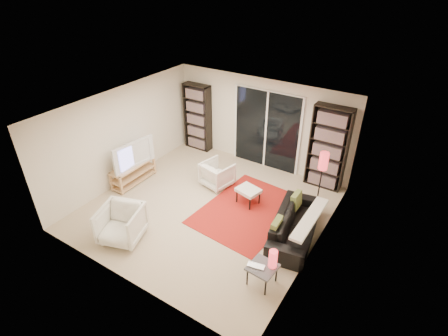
{
  "coord_description": "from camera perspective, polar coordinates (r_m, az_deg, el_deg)",
  "views": [
    {
      "loc": [
        3.75,
        -5.21,
        4.94
      ],
      "look_at": [
        0.25,
        0.3,
        1.0
      ],
      "focal_mm": 28.0,
      "sensor_mm": 36.0,
      "label": 1
    }
  ],
  "objects": [
    {
      "name": "armchair_front",
      "position": [
        7.37,
        -16.43,
        -8.73
      ],
      "size": [
        1.02,
        1.03,
        0.75
      ],
      "primitive_type": "imported",
      "rotation": [
        0.0,
        0.0,
        0.32
      ],
      "color": "silver",
      "rests_on": "floor"
    },
    {
      "name": "laptop",
      "position": [
        6.21,
        5.13,
        -15.89
      ],
      "size": [
        0.33,
        0.25,
        0.02
      ],
      "primitive_type": "imported",
      "rotation": [
        0.0,
        0.0,
        0.19
      ],
      "color": "silver",
      "rests_on": "side_table"
    },
    {
      "name": "floor_lamp",
      "position": [
        7.76,
        15.82,
        0.21
      ],
      "size": [
        0.22,
        0.22,
        1.44
      ],
      "color": "black",
      "rests_on": "floor"
    },
    {
      "name": "bookshelf_left",
      "position": [
        10.26,
        -4.33,
        8.25
      ],
      "size": [
        0.8,
        0.3,
        1.95
      ],
      "color": "black",
      "rests_on": "ground"
    },
    {
      "name": "tv",
      "position": [
        8.86,
        -14.94,
        2.37
      ],
      "size": [
        0.31,
        1.18,
        0.68
      ],
      "primitive_type": "imported",
      "rotation": [
        0.0,
        0.0,
        1.44
      ],
      "color": "black",
      "rests_on": "tv_stand"
    },
    {
      "name": "ceiling",
      "position": [
        6.91,
        -3.13,
        9.48
      ],
      "size": [
        5.0,
        5.0,
        0.02
      ],
      "primitive_type": "cube",
      "color": "white",
      "rests_on": "wall_back"
    },
    {
      "name": "side_table",
      "position": [
        6.29,
        6.29,
        -15.98
      ],
      "size": [
        0.5,
        0.5,
        0.4
      ],
      "color": "#4C4C52",
      "rests_on": "floor"
    },
    {
      "name": "wall_front",
      "position": [
        5.95,
        -16.96,
        -9.47
      ],
      "size": [
        5.0,
        0.02,
        2.4
      ],
      "primitive_type": "cube",
      "color": "beige",
      "rests_on": "ground"
    },
    {
      "name": "bookshelf_right",
      "position": [
        8.69,
        16.63,
        3.11
      ],
      "size": [
        0.9,
        0.3,
        2.1
      ],
      "color": "black",
      "rests_on": "ground"
    },
    {
      "name": "sliding_door",
      "position": [
        9.31,
        6.94,
        6.16
      ],
      "size": [
        1.92,
        0.08,
        2.16
      ],
      "color": "white",
      "rests_on": "ground"
    },
    {
      "name": "ottoman",
      "position": [
        8.06,
        4.0,
        -3.76
      ],
      "size": [
        0.59,
        0.52,
        0.4
      ],
      "color": "silver",
      "rests_on": "floor"
    },
    {
      "name": "table_lamp",
      "position": [
        6.16,
        7.99,
        -14.46
      ],
      "size": [
        0.15,
        0.15,
        0.34
      ],
      "primitive_type": "cylinder",
      "color": "#F2333B",
      "rests_on": "side_table"
    },
    {
      "name": "tv_stand",
      "position": [
        9.15,
        -14.55,
        -0.76
      ],
      "size": [
        0.4,
        1.24,
        0.5
      ],
      "color": "tan",
      "rests_on": "floor"
    },
    {
      "name": "rug",
      "position": [
        8.03,
        3.89,
        -6.9
      ],
      "size": [
        2.01,
        2.6,
        0.01
      ],
      "primitive_type": "cube",
      "rotation": [
        0.0,
        0.0,
        -0.08
      ],
      "color": "#A31C15",
      "rests_on": "floor"
    },
    {
      "name": "floor",
      "position": [
        8.1,
        -2.65,
        -6.51
      ],
      "size": [
        5.0,
        5.0,
        0.0
      ],
      "primitive_type": "plane",
      "color": "#C2B491",
      "rests_on": "ground"
    },
    {
      "name": "wall_left",
      "position": [
        8.96,
        -16.15,
        5.13
      ],
      "size": [
        0.02,
        5.0,
        2.4
      ],
      "primitive_type": "cube",
      "color": "beige",
      "rests_on": "ground"
    },
    {
      "name": "wall_back",
      "position": [
        9.36,
        5.99,
        7.36
      ],
      "size": [
        5.0,
        0.02,
        2.4
      ],
      "primitive_type": "cube",
      "color": "beige",
      "rests_on": "ground"
    },
    {
      "name": "armchair_back",
      "position": [
        8.71,
        -1.1,
        -0.97
      ],
      "size": [
        0.81,
        0.83,
        0.64
      ],
      "primitive_type": "imported",
      "rotation": [
        0.0,
        0.0,
        2.93
      ],
      "color": "silver",
      "rests_on": "floor"
    },
    {
      "name": "wall_right",
      "position": [
        6.54,
        15.48,
        -5.11
      ],
      "size": [
        0.02,
        5.0,
        2.4
      ],
      "primitive_type": "cube",
      "color": "beige",
      "rests_on": "ground"
    },
    {
      "name": "sofa",
      "position": [
        7.34,
        11.62,
        -9.0
      ],
      "size": [
        1.09,
        2.07,
        0.57
      ],
      "primitive_type": "imported",
      "rotation": [
        0.0,
        0.0,
        1.74
      ],
      "color": "black",
      "rests_on": "floor"
    }
  ]
}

